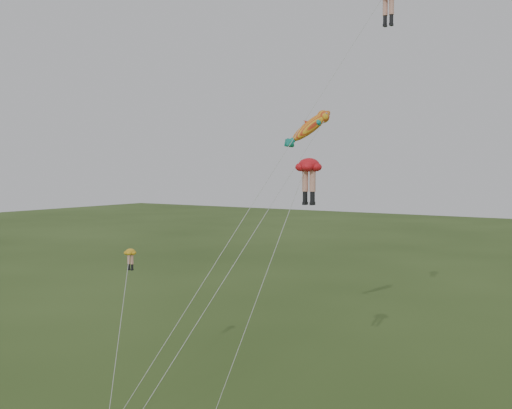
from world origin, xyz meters
The scene contains 4 objects.
legs_kite_red_high centered at (7.31, 10.94, 23.59)m, with size 11.09×13.57×24.64m.
legs_kite_red_mid centered at (6.11, 3.58, 13.45)m, with size 4.23×5.38×14.20m.
legs_kite_yellow centered at (-4.92, 1.56, 7.81)m, with size 4.20×6.02×8.79m.
fish_kite centered at (2.52, 10.75, 16.38)m, with size 4.60×15.56×17.82m.
Camera 1 is at (20.05, -22.72, 13.55)m, focal length 40.00 mm.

